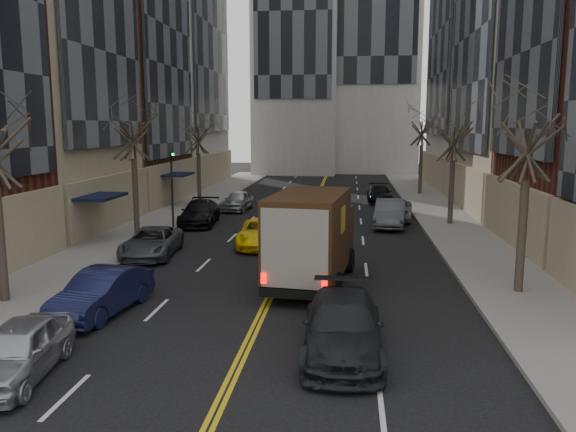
# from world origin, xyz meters

# --- Properties ---
(sidewalk_left) EXTENTS (4.00, 66.00, 0.15)m
(sidewalk_left) POSITION_xyz_m (-9.00, 27.00, 0.07)
(sidewalk_left) COLOR slate
(sidewalk_left) RESTS_ON ground
(sidewalk_right) EXTENTS (4.00, 66.00, 0.15)m
(sidewalk_right) POSITION_xyz_m (9.00, 27.00, 0.07)
(sidewalk_right) COLOR slate
(sidewalk_right) RESTS_ON ground
(tree_lf_mid) EXTENTS (3.20, 3.20, 8.91)m
(tree_lf_mid) POSITION_xyz_m (-8.80, 20.00, 6.60)
(tree_lf_mid) COLOR #382D23
(tree_lf_mid) RESTS_ON sidewalk_left
(tree_lf_far) EXTENTS (3.20, 3.20, 8.12)m
(tree_lf_far) POSITION_xyz_m (-8.80, 33.00, 6.02)
(tree_lf_far) COLOR #382D23
(tree_lf_far) RESTS_ON sidewalk_left
(tree_rt_near) EXTENTS (3.20, 3.20, 8.71)m
(tree_rt_near) POSITION_xyz_m (8.80, 11.00, 6.45)
(tree_rt_near) COLOR #382D23
(tree_rt_near) RESTS_ON sidewalk_right
(tree_rt_mid) EXTENTS (3.20, 3.20, 8.32)m
(tree_rt_mid) POSITION_xyz_m (8.80, 25.00, 6.17)
(tree_rt_mid) COLOR #382D23
(tree_rt_mid) RESTS_ON sidewalk_right
(tree_rt_far) EXTENTS (3.20, 3.20, 9.11)m
(tree_rt_far) POSITION_xyz_m (8.80, 40.00, 6.74)
(tree_rt_far) COLOR #382D23
(tree_rt_far) RESTS_ON sidewalk_right
(traffic_signal) EXTENTS (0.29, 0.26, 4.70)m
(traffic_signal) POSITION_xyz_m (-7.39, 22.00, 2.82)
(traffic_signal) COLOR black
(traffic_signal) RESTS_ON sidewalk_left
(ups_truck) EXTENTS (3.25, 6.74, 3.56)m
(ups_truck) POSITION_xyz_m (1.36, 11.58, 1.79)
(ups_truck) COLOR black
(ups_truck) RESTS_ON ground
(observer_sedan) EXTENTS (2.15, 5.15, 1.49)m
(observer_sedan) POSITION_xyz_m (2.62, 5.13, 0.74)
(observer_sedan) COLOR black
(observer_sedan) RESTS_ON ground
(taxi) EXTENTS (2.57, 4.97, 1.34)m
(taxi) POSITION_xyz_m (-1.59, 18.11, 0.67)
(taxi) COLOR yellow
(taxi) RESTS_ON ground
(pedestrian) EXTENTS (0.40, 0.58, 1.52)m
(pedestrian) POSITION_xyz_m (1.63, 14.12, 0.76)
(pedestrian) COLOR black
(pedestrian) RESTS_ON ground
(parked_lf_a) EXTENTS (2.08, 4.18, 1.37)m
(parked_lf_a) POSITION_xyz_m (-5.10, 2.78, 0.68)
(parked_lf_a) COLOR #B0B2B8
(parked_lf_a) RESTS_ON ground
(parked_lf_b) EXTENTS (2.08, 4.48, 1.42)m
(parked_lf_b) POSITION_xyz_m (-5.10, 7.45, 0.71)
(parked_lf_b) COLOR black
(parked_lf_b) RESTS_ON ground
(parked_lf_c) EXTENTS (2.60, 4.90, 1.31)m
(parked_lf_c) POSITION_xyz_m (-6.30, 15.36, 0.66)
(parked_lf_c) COLOR #47494E
(parked_lf_c) RESTS_ON ground
(parked_lf_d) EXTENTS (2.46, 5.16, 1.45)m
(parked_lf_d) POSITION_xyz_m (-6.30, 23.77, 0.72)
(parked_lf_d) COLOR black
(parked_lf_d) RESTS_ON ground
(parked_lf_e) EXTENTS (1.94, 4.16, 1.38)m
(parked_lf_e) POSITION_xyz_m (-5.10, 29.68, 0.69)
(parked_lf_e) COLOR #9C9FA4
(parked_lf_e) RESTS_ON ground
(parked_rt_a) EXTENTS (2.21, 5.01, 1.60)m
(parked_rt_a) POSITION_xyz_m (5.18, 24.33, 0.80)
(parked_rt_a) COLOR #484C50
(parked_rt_a) RESTS_ON ground
(parked_rt_b) EXTENTS (2.74, 4.99, 1.32)m
(parked_rt_b) POSITION_xyz_m (5.59, 26.77, 0.66)
(parked_rt_b) COLOR #A8ABAF
(parked_rt_b) RESTS_ON ground
(parked_rt_c) EXTENTS (1.89, 4.60, 1.33)m
(parked_rt_c) POSITION_xyz_m (5.10, 35.12, 0.67)
(parked_rt_c) COLOR black
(parked_rt_c) RESTS_ON ground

